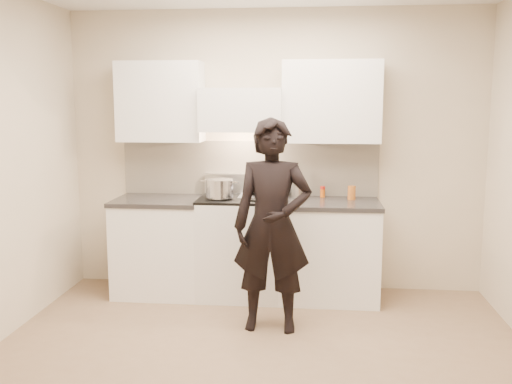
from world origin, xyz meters
The scene contains 11 objects.
ground_plane centered at (0.00, 0.00, 0.00)m, with size 4.00×4.00×0.00m, color #876E54.
room_shell centered at (-0.06, 0.37, 1.60)m, with size 4.04×3.54×2.70m.
stove centered at (-0.30, 1.42, 0.47)m, with size 0.76×0.65×0.96m.
counter_right centered at (0.53, 1.43, 0.46)m, with size 0.92×0.67×0.92m.
counter_left centered at (-1.08, 1.43, 0.46)m, with size 0.82×0.67×0.92m.
wok centered at (-0.10, 1.57, 1.05)m, with size 0.34×0.41×0.27m.
stock_pot centered at (-0.48, 1.31, 1.04)m, with size 0.36×0.29×0.17m.
utensil_crock centered at (0.20, 1.62, 1.01)m, with size 0.11×0.11×0.31m.
spice_jar centered at (0.47, 1.65, 0.97)m, with size 0.05×0.05×0.11m.
oil_glass centered at (0.74, 1.55, 0.98)m, with size 0.07×0.07×0.13m.
person centered at (0.06, 0.63, 0.85)m, with size 0.62×0.41×1.70m, color black.
Camera 1 is at (0.37, -3.78, 1.82)m, focal length 40.00 mm.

